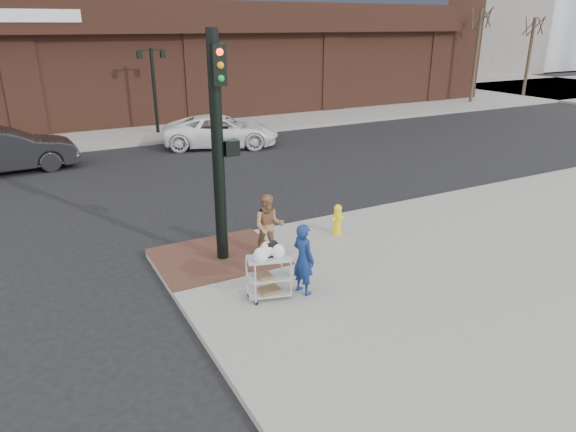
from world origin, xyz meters
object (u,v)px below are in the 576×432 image
woman_blue (303,259)px  minivan_white (221,131)px  fire_hydrant (337,219)px  lamp_post (154,81)px  sedan_dark (4,151)px  utility_cart (269,273)px  pedestrian_tan (269,226)px  traffic_signal_pole (219,143)px

woman_blue → minivan_white: bearing=-28.3°
minivan_white → fire_hydrant: 11.48m
lamp_post → fire_hydrant: size_ratio=5.03×
sedan_dark → fire_hydrant: 13.37m
fire_hydrant → utility_cart: bearing=-144.8°
sedan_dark → fire_hydrant: size_ratio=6.33×
lamp_post → pedestrian_tan: 15.81m
traffic_signal_pole → fire_hydrant: (3.09, -0.02, -2.28)m
lamp_post → pedestrian_tan: lamp_post is taller
pedestrian_tan → sedan_dark: 12.68m
lamp_post → woman_blue: 17.65m
lamp_post → traffic_signal_pole: traffic_signal_pole is taller
pedestrian_tan → traffic_signal_pole: bearing=179.1°
sedan_dark → minivan_white: 8.64m
woman_blue → sedan_dark: (-5.08, 13.40, -0.05)m
lamp_post → traffic_signal_pole: size_ratio=0.80×
lamp_post → minivan_white: bearing=-63.9°
lamp_post → utility_cart: lamp_post is taller
utility_cart → woman_blue: bearing=-12.4°
sedan_dark → minivan_white: bearing=-91.1°
lamp_post → fire_hydrant: lamp_post is taller
minivan_white → fire_hydrant: minivan_white is taller
woman_blue → sedan_dark: 14.33m
pedestrian_tan → minivan_white: bearing=96.3°
minivan_white → fire_hydrant: size_ratio=6.39×
pedestrian_tan → utility_cart: size_ratio=1.31×
minivan_white → utility_cart: bearing=-175.4°
lamp_post → sedan_dark: 8.10m
pedestrian_tan → lamp_post: bearing=106.8°
traffic_signal_pole → fire_hydrant: size_ratio=6.29×
traffic_signal_pole → sedan_dark: (-4.28, 11.13, -2.00)m
traffic_signal_pole → fire_hydrant: traffic_signal_pole is taller
lamp_post → woman_blue: lamp_post is taller
sedan_dark → traffic_signal_pole: bearing=-161.8°
sedan_dark → utility_cart: bearing=-164.4°
sedan_dark → fire_hydrant: sedan_dark is taller
utility_cart → fire_hydrant: (2.97, 2.09, -0.11)m
traffic_signal_pole → minivan_white: (4.35, 11.39, -2.13)m
lamp_post → fire_hydrant: (0.61, -15.24, -2.06)m
traffic_signal_pole → woman_blue: (0.80, -2.26, -1.95)m
minivan_white → sedan_dark: bearing=113.8°
pedestrian_tan → sedan_dark: size_ratio=0.30×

